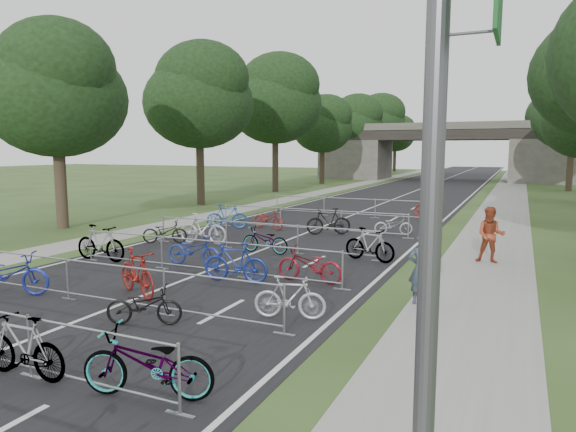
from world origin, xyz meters
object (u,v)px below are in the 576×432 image
Objects in this scene: pedestrian_a at (421,269)px; pedestrian_b at (491,235)px; overpass_bridge at (445,152)px; lamppost at (440,92)px.

pedestrian_b reaches higher than pedestrian_a.
lamppost is at bearing -82.47° from overpass_bridge.
overpass_bridge is 17.46× the size of pedestrian_a.
pedestrian_a is at bearing -82.88° from overpass_bridge.
pedestrian_a is 5.89m from pedestrian_b.
overpass_bridge is 49.43m from pedestrian_b.
pedestrian_b is at bearing -115.14° from pedestrian_a.
pedestrian_a is at bearing -102.87° from pedestrian_b.
lamppost reaches higher than pedestrian_b.
overpass_bridge reaches higher than pedestrian_a.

